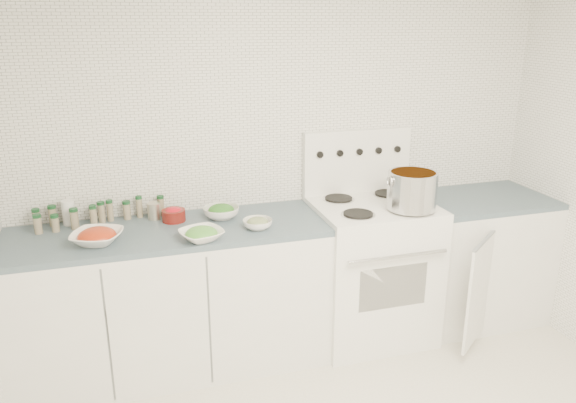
# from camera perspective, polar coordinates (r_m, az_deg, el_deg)

# --- Properties ---
(room_walls) EXTENTS (3.54, 3.04, 2.52)m
(room_walls) POSITION_cam_1_polar(r_m,az_deg,el_deg) (2.25, 11.10, 4.63)
(room_walls) COLOR white
(room_walls) RESTS_ON ground
(counter_left) EXTENTS (1.85, 0.62, 0.90)m
(counter_left) POSITION_cam_1_polar(r_m,az_deg,el_deg) (3.52, -11.66, -9.64)
(counter_left) COLOR white
(counter_left) RESTS_ON ground
(stove) EXTENTS (0.76, 0.70, 1.36)m
(stove) POSITION_cam_1_polar(r_m,az_deg,el_deg) (3.81, 8.34, -6.48)
(stove) COLOR white
(stove) RESTS_ON ground
(counter_right) EXTENTS (0.89, 0.88, 0.90)m
(counter_right) POSITION_cam_1_polar(r_m,az_deg,el_deg) (4.22, 18.55, -5.43)
(counter_right) COLOR white
(counter_right) RESTS_ON ground
(stock_pot) EXTENTS (0.32, 0.30, 0.23)m
(stock_pot) POSITION_cam_1_polar(r_m,az_deg,el_deg) (3.53, 12.50, 1.28)
(stock_pot) COLOR silver
(stock_pot) RESTS_ON stove
(bowl_tomato) EXTENTS (0.34, 0.34, 0.09)m
(bowl_tomato) POSITION_cam_1_polar(r_m,az_deg,el_deg) (3.23, -18.83, -3.39)
(bowl_tomato) COLOR white
(bowl_tomato) RESTS_ON counter_left
(bowl_snowpea) EXTENTS (0.30, 0.30, 0.08)m
(bowl_snowpea) POSITION_cam_1_polar(r_m,az_deg,el_deg) (3.14, -8.78, -3.30)
(bowl_snowpea) COLOR white
(bowl_snowpea) RESTS_ON counter_left
(bowl_broccoli) EXTENTS (0.25, 0.25, 0.09)m
(bowl_broccoli) POSITION_cam_1_polar(r_m,az_deg,el_deg) (3.46, -6.79, -1.01)
(bowl_broccoli) COLOR white
(bowl_broccoli) RESTS_ON counter_left
(bowl_zucchini) EXTENTS (0.21, 0.21, 0.07)m
(bowl_zucchini) POSITION_cam_1_polar(r_m,az_deg,el_deg) (3.27, -3.10, -2.21)
(bowl_zucchini) COLOR white
(bowl_zucchini) RESTS_ON counter_left
(bowl_pepper) EXTENTS (0.14, 0.14, 0.09)m
(bowl_pepper) POSITION_cam_1_polar(r_m,az_deg,el_deg) (3.45, -11.54, -1.28)
(bowl_pepper) COLOR #601510
(bowl_pepper) RESTS_ON counter_left
(salt_canister) EXTENTS (0.09, 0.09, 0.15)m
(salt_canister) POSITION_cam_1_polar(r_m,az_deg,el_deg) (3.56, -21.38, -1.05)
(salt_canister) COLOR white
(salt_canister) RESTS_ON counter_left
(tin_can) EXTENTS (0.10, 0.10, 0.10)m
(tin_can) POSITION_cam_1_polar(r_m,az_deg,el_deg) (3.51, -13.45, -0.94)
(tin_can) COLOR #B7AE9B
(tin_can) RESTS_ON counter_left
(spice_cluster) EXTENTS (0.76, 0.16, 0.14)m
(spice_cluster) POSITION_cam_1_polar(r_m,az_deg,el_deg) (3.52, -19.52, -1.25)
(spice_cluster) COLOR gray
(spice_cluster) RESTS_ON counter_left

